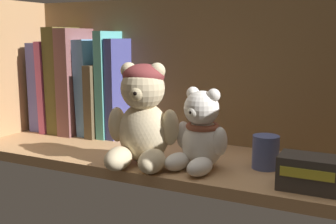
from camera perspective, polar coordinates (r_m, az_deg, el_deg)
name	(u,v)px	position (r cm, az deg, el deg)	size (l,w,h in cm)	color
shelf_board	(171,160)	(82.61, 0.41, -6.53)	(82.97, 25.09, 2.00)	tan
shelf_back_panel	(198,75)	(91.52, 4.04, 4.95)	(85.37, 1.20, 32.92)	olive
shelf_side_panel_left	(7,73)	(105.09, -20.87, 4.98)	(1.60, 27.49, 32.92)	tan
book_0	(51,86)	(109.57, -15.53, 3.43)	(3.57, 12.54, 21.23)	#565AB0
book_1	(60,86)	(107.61, -14.36, 3.47)	(1.77, 14.75, 21.61)	#BF5186
book_2	(69,80)	(105.58, -13.19, 4.28)	(3.49, 13.95, 24.83)	brown
book_3	(82,81)	(103.22, -11.56, 4.14)	(3.54, 14.99, 24.56)	brown
book_4	(94,87)	(101.20, -9.92, 3.36)	(3.08, 11.50, 22.05)	#679DCF
book_5	(105,99)	(99.89, -8.53, 1.69)	(2.16, 13.72, 16.45)	brown
book_6	(113,84)	(98.07, -7.43, 3.76)	(2.09, 11.77, 23.90)	#59B4A9
book_7	(122,88)	(96.89, -6.26, 3.23)	(2.03, 10.99, 22.28)	#42458D
teddy_bear_larger	(142,117)	(75.27, -3.47, -0.64)	(13.63, 14.15, 18.23)	beige
teddy_bear_smaller	(200,135)	(73.14, 4.36, -3.06)	(10.67, 11.02, 14.13)	white
pillar_candle	(266,152)	(75.87, 13.08, -5.24)	(4.62, 4.62, 5.84)	#4C5B99
small_product_box	(309,173)	(67.38, 18.55, -7.78)	(8.97, 5.84, 5.14)	#38332D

